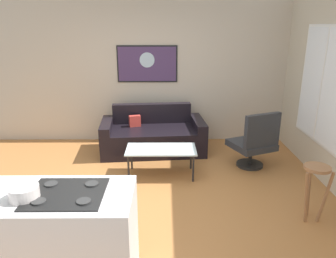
{
  "coord_description": "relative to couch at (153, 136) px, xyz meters",
  "views": [
    {
      "loc": [
        0.32,
        -3.7,
        2.19
      ],
      "look_at": [
        0.36,
        0.9,
        0.7
      ],
      "focal_mm": 34.47,
      "sensor_mm": 36.0,
      "label": 1
    }
  ],
  "objects": [
    {
      "name": "mixing_bowl",
      "position": [
        -0.86,
        -3.28,
        0.69
      ],
      "size": [
        0.23,
        0.23,
        0.11
      ],
      "color": "silver",
      "rests_on": "kitchen_counter"
    },
    {
      "name": "back_wall",
      "position": [
        -0.09,
        0.63,
        1.13
      ],
      "size": [
        6.4,
        0.05,
        2.8
      ],
      "primitive_type": "cube",
      "color": "#BEAF9B",
      "rests_on": "ground"
    },
    {
      "name": "bar_stool",
      "position": [
        1.93,
        -2.21,
        0.24
      ],
      "size": [
        0.34,
        0.33,
        0.68
      ],
      "color": "#97643F",
      "rests_on": "ground"
    },
    {
      "name": "armchair",
      "position": [
        1.63,
        -0.76,
        0.16
      ],
      "size": [
        0.79,
        0.78,
        0.93
      ],
      "color": "black",
      "rests_on": "ground"
    },
    {
      "name": "kitchen_counter",
      "position": [
        -0.85,
        -3.21,
        0.18
      ],
      "size": [
        1.64,
        0.67,
        0.93
      ],
      "color": "white",
      "rests_on": "ground"
    },
    {
      "name": "window",
      "position": [
        2.49,
        -0.89,
        1.08
      ],
      "size": [
        0.03,
        1.4,
        1.69
      ],
      "color": "silver"
    },
    {
      "name": "coffee_table",
      "position": [
        0.16,
        -1.01,
        0.12
      ],
      "size": [
        1.04,
        0.52,
        0.43
      ],
      "color": "silver",
      "rests_on": "ground"
    },
    {
      "name": "ground",
      "position": [
        -0.09,
        -1.79,
        -0.29
      ],
      "size": [
        6.4,
        6.4,
        0.04
      ],
      "primitive_type": "cube",
      "color": "#AB6C38"
    },
    {
      "name": "wall_painting",
      "position": [
        -0.11,
        0.59,
        1.22
      ],
      "size": [
        1.12,
        0.03,
        0.68
      ],
      "color": "black"
    },
    {
      "name": "couch",
      "position": [
        0.0,
        0.0,
        0.0
      ],
      "size": [
        1.88,
        1.05,
        0.8
      ],
      "color": "black",
      "rests_on": "ground"
    }
  ]
}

